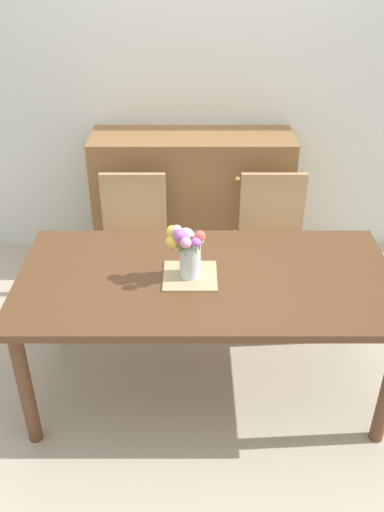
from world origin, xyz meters
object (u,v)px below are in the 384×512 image
Objects in this scene: dining_table at (208,289)px; flower_vase at (189,248)px; dresser at (194,201)px; chair_left at (136,234)px; chair_right at (274,235)px.

dining_table is 6.66× the size of flower_vase.
dresser is at bearing 88.89° from flower_vase.
chair_left and chair_right have the same top height.
dining_table is at bearing 7.84° from flower_vase.
flower_vase is at bearing -91.11° from dresser.
chair_right is at bearing 60.83° from dining_table.
chair_left is 0.98m from flower_vase.
dresser reaches higher than chair_right.
chair_right is at bearing 56.35° from flower_vase.
chair_right is (0.45, 0.81, -0.14)m from dining_table.
dresser is 4.92× the size of flower_vase.
flower_vase is (-0.10, -0.01, 0.25)m from dining_table.
chair_left reaches higher than dining_table.
dining_table is at bearing -87.01° from dresser.
chair_right is 1.06m from flower_vase.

